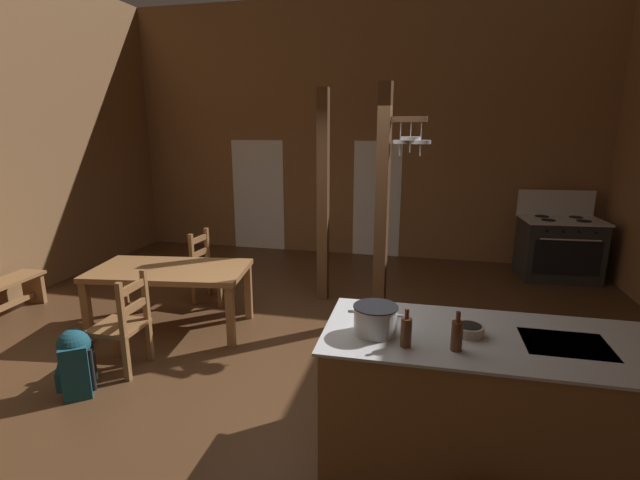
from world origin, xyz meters
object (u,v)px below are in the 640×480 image
at_px(kitchen_island, 482,399).
at_px(stove_range, 558,247).
at_px(stockpot_on_counter, 375,320).
at_px(bottle_short_on_counter, 406,331).
at_px(ladderback_chair_by_post, 123,325).
at_px(backpack, 75,360).
at_px(mixing_bowl_on_counter, 469,330).
at_px(ladderback_chair_near_window, 210,268).
at_px(bottle_tall_on_counter, 457,335).
at_px(dining_table, 170,275).

xyz_separation_m(kitchen_island, stove_range, (1.58, 4.49, 0.02)).
distance_m(stockpot_on_counter, bottle_short_on_counter, 0.26).
height_order(ladderback_chair_by_post, backpack, ladderback_chair_by_post).
bearing_deg(mixing_bowl_on_counter, ladderback_chair_near_window, 142.41).
bearing_deg(bottle_tall_on_counter, stove_range, 69.26).
distance_m(kitchen_island, ladderback_chair_by_post, 3.22).
bearing_deg(stove_range, bottle_short_on_counter, -113.81).
relative_size(kitchen_island, ladderback_chair_near_window, 2.29).
bearing_deg(bottle_short_on_counter, mixing_bowl_on_counter, 32.80).
distance_m(stove_range, dining_table, 5.69).
xyz_separation_m(stove_range, mixing_bowl_on_counter, (-1.70, -4.50, 0.49)).
bearing_deg(kitchen_island, bottle_tall_on_counter, -131.53).
xyz_separation_m(kitchen_island, mixing_bowl_on_counter, (-0.12, -0.01, 0.50)).
xyz_separation_m(ladderback_chair_by_post, bottle_tall_on_counter, (2.96, -0.77, 0.58)).
bearing_deg(stockpot_on_counter, bottle_short_on_counter, -35.03).
bearing_deg(stove_range, bottle_tall_on_counter, -110.74).
bearing_deg(stove_range, ladderback_chair_by_post, -140.13).
height_order(dining_table, bottle_short_on_counter, bottle_short_on_counter).
xyz_separation_m(ladderback_chair_near_window, mixing_bowl_on_counter, (3.08, -2.37, 0.52)).
height_order(dining_table, ladderback_chair_near_window, ladderback_chair_near_window).
bearing_deg(mixing_bowl_on_counter, stockpot_on_counter, -169.64).
relative_size(backpack, mixing_bowl_on_counter, 3.09).
height_order(kitchen_island, ladderback_chair_near_window, ladderback_chair_near_window).
bearing_deg(kitchen_island, bottle_short_on_counter, -153.13).
height_order(ladderback_chair_by_post, mixing_bowl_on_counter, mixing_bowl_on_counter).
bearing_deg(dining_table, stockpot_on_counter, -31.97).
bearing_deg(backpack, stove_range, 42.09).
height_order(kitchen_island, stove_range, stove_range).
distance_m(stockpot_on_counter, bottle_tall_on_counter, 0.53).
relative_size(ladderback_chair_near_window, mixing_bowl_on_counter, 4.92).
distance_m(kitchen_island, stockpot_on_counter, 0.93).
xyz_separation_m(stockpot_on_counter, bottle_tall_on_counter, (0.51, -0.13, 0.00)).
relative_size(mixing_bowl_on_counter, bottle_short_on_counter, 0.77).
distance_m(ladderback_chair_near_window, bottle_tall_on_counter, 4.01).
distance_m(kitchen_island, mixing_bowl_on_counter, 0.52).
bearing_deg(dining_table, backpack, -95.01).
distance_m(backpack, bottle_tall_on_counter, 3.21).
xyz_separation_m(stove_range, bottle_tall_on_counter, (-1.79, -4.74, 0.55)).
relative_size(stove_range, bottle_tall_on_counter, 5.22).
distance_m(ladderback_chair_by_post, mixing_bowl_on_counter, 3.14).
bearing_deg(ladderback_chair_by_post, bottle_short_on_counter, -16.46).
bearing_deg(stockpot_on_counter, stove_range, 63.40).
xyz_separation_m(ladderback_chair_near_window, ladderback_chair_by_post, (0.03, -1.85, 0.00)).
distance_m(backpack, stockpot_on_counter, 2.70).
distance_m(stove_range, ladderback_chair_by_post, 6.20).
height_order(dining_table, mixing_bowl_on_counter, mixing_bowl_on_counter).
distance_m(bottle_tall_on_counter, bottle_short_on_counter, 0.31).
height_order(kitchen_island, dining_table, kitchen_island).
relative_size(dining_table, bottle_tall_on_counter, 7.17).
height_order(stove_range, ladderback_chair_near_window, stove_range).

